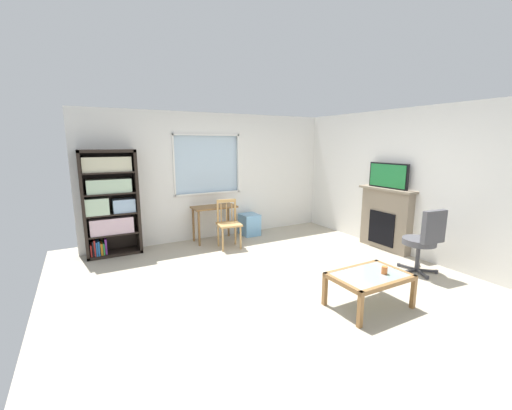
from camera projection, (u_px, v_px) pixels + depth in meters
name	position (u px, v px, depth m)	size (l,w,h in m)	color
ground	(281.00, 281.00, 4.64)	(6.09, 6.19, 0.02)	#B2A893
wall_back_with_window	(214.00, 178.00, 6.65)	(5.09, 0.15, 2.53)	white
wall_right	(407.00, 182.00, 5.63)	(0.12, 5.39, 2.53)	white
bookshelf	(109.00, 201.00, 5.54)	(0.90, 0.38, 1.83)	black
desk_under_window	(214.00, 212.00, 6.40)	(0.86, 0.44, 0.71)	brown
wooden_chair	(229.00, 223.00, 6.02)	(0.47, 0.45, 0.90)	tan
plastic_drawer_unit	(250.00, 224.00, 6.90)	(0.35, 0.40, 0.45)	#72ADDB
fireplace	(385.00, 219.00, 5.92)	(0.26, 1.11, 1.14)	gray
tv	(388.00, 176.00, 5.76)	(0.06, 0.80, 0.45)	black
office_chair	(424.00, 238.00, 4.76)	(0.57, 0.58, 1.00)	#4C4C51
coffee_table	(369.00, 279.00, 3.83)	(0.92, 0.62, 0.41)	#8C9E99
sippy_cup	(384.00, 270.00, 3.82)	(0.07, 0.07, 0.09)	orange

